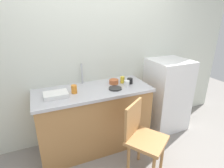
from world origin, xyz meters
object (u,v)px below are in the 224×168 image
(chair, at_px, (142,136))
(dish_tray, at_px, (56,95))
(cup_black, at_px, (130,81))
(cup_yellow, at_px, (122,80))
(cup_white, at_px, (127,83))
(refrigerator, at_px, (167,94))
(terracotta_bowl, at_px, (114,82))
(hotplate, at_px, (115,88))
(cup_orange, at_px, (74,89))

(chair, height_order, dish_tray, dish_tray)
(cup_black, bearing_deg, cup_yellow, 141.76)
(dish_tray, bearing_deg, cup_white, -1.55)
(cup_black, bearing_deg, refrigerator, 2.40)
(cup_white, bearing_deg, cup_black, 36.96)
(refrigerator, relative_size, terracotta_bowl, 8.79)
(chair, bearing_deg, dish_tray, 108.85)
(dish_tray, xyz_separation_m, terracotta_bowl, (0.80, 0.12, 0.01))
(chair, distance_m, dish_tray, 1.12)
(cup_yellow, xyz_separation_m, cup_white, (0.00, -0.13, -0.01))
(hotplate, bearing_deg, chair, -80.55)
(cup_yellow, height_order, cup_white, cup_yellow)
(chair, bearing_deg, terracotta_bowl, 58.05)
(chair, distance_m, cup_black, 0.81)
(hotplate, bearing_deg, terracotta_bowl, 71.30)
(refrigerator, relative_size, hotplate, 6.76)
(terracotta_bowl, xyz_separation_m, cup_orange, (-0.58, -0.10, 0.02))
(dish_tray, height_order, cup_black, cup_black)
(refrigerator, bearing_deg, hotplate, -172.24)
(terracotta_bowl, bearing_deg, cup_black, -21.17)
(chair, bearing_deg, cup_black, 40.48)
(chair, bearing_deg, cup_orange, 99.22)
(dish_tray, height_order, cup_orange, cup_orange)
(terracotta_bowl, bearing_deg, refrigerator, -3.23)
(refrigerator, distance_m, cup_yellow, 0.87)
(cup_white, bearing_deg, dish_tray, 178.45)
(refrigerator, bearing_deg, cup_yellow, 177.37)
(terracotta_bowl, bearing_deg, cup_white, -48.02)
(cup_yellow, relative_size, cup_black, 1.15)
(chair, xyz_separation_m, dish_tray, (-0.83, 0.63, 0.41))
(terracotta_bowl, distance_m, cup_yellow, 0.13)
(chair, xyz_separation_m, terracotta_bowl, (-0.03, 0.74, 0.42))
(dish_tray, distance_m, cup_black, 1.01)
(chair, relative_size, terracotta_bowl, 6.80)
(hotplate, bearing_deg, cup_black, 20.85)
(refrigerator, bearing_deg, cup_orange, -178.15)
(hotplate, xyz_separation_m, cup_black, (0.27, 0.10, 0.03))
(hotplate, xyz_separation_m, cup_white, (0.19, 0.04, 0.03))
(refrigerator, xyz_separation_m, terracotta_bowl, (-0.92, 0.05, 0.34))
(refrigerator, distance_m, cup_white, 0.87)
(chair, height_order, cup_black, cup_black)
(hotplate, bearing_deg, dish_tray, 174.76)
(terracotta_bowl, bearing_deg, cup_yellow, -6.96)
(chair, height_order, cup_orange, cup_orange)
(cup_orange, bearing_deg, refrigerator, 1.85)
(cup_orange, bearing_deg, terracotta_bowl, 9.82)
(cup_white, bearing_deg, cup_yellow, 90.94)
(cup_orange, bearing_deg, hotplate, -9.37)
(cup_white, bearing_deg, hotplate, -167.47)
(hotplate, bearing_deg, cup_white, 12.53)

